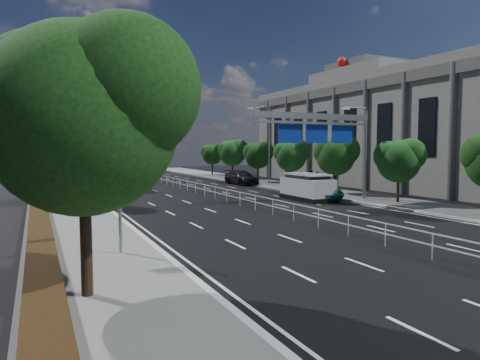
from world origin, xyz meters
TOP-DOWN VIEW (x-y plane):
  - ground at (0.00, 0.00)m, footprint 160.00×160.00m
  - sidewalk_near at (-11.50, 0.00)m, footprint 5.00×140.00m
  - kerb_near at (-9.00, 0.00)m, footprint 0.25×140.00m
  - kerb_far at (9.00, 0.00)m, footprint 0.25×140.00m
  - median_fence at (0.00, 22.50)m, footprint 0.05×85.00m
  - hedge_near at (-13.30, 5.00)m, footprint 1.00×36.00m
  - toilet_sign at (-10.95, 0.00)m, footprint 1.62×0.18m
  - overhead_gantry at (6.74, 10.05)m, footprint 10.24×0.38m
  - streetlight_far at (10.50, 26.00)m, footprint 2.78×2.40m
  - civic_hall at (23.72, 22.00)m, footprint 14.40×36.00m
  - near_tree_big at (-12.13, -4.53)m, footprint 5.72×5.33m
  - near_tree_back at (-11.94, 17.97)m, footprint 4.84×4.51m
  - far_tree_c at (11.24, 6.98)m, footprint 3.52×3.28m
  - far_tree_d at (11.25, 14.48)m, footprint 3.85×3.59m
  - far_tree_e at (11.25, 21.98)m, footprint 3.63×3.38m
  - far_tree_f at (11.24, 29.48)m, footprint 3.52×3.28m
  - far_tree_g at (11.25, 36.98)m, footprint 3.96×3.69m
  - far_tree_h at (11.24, 44.48)m, footprint 3.41×3.18m
  - white_minivan at (-5.07, 26.64)m, footprint 2.45×5.10m
  - red_bus at (-4.36, 49.09)m, footprint 3.54×11.18m
  - near_car_silver at (-5.35, 40.67)m, footprint 2.37×4.73m
  - near_car_dark at (-2.56, 49.58)m, footprint 2.04×4.68m
  - silver_minivan at (6.50, 12.11)m, footprint 2.28×5.22m
  - parked_car_teal at (7.22, 12.00)m, footprint 2.77×5.44m
  - parked_car_dark at (8.28, 28.15)m, footprint 2.55×5.65m
  - pedestrian_a at (13.40, 20.37)m, footprint 0.70×0.63m
  - pedestrian_b at (13.40, 21.43)m, footprint 0.94×0.81m

SIDE VIEW (x-z plane):
  - ground at x=0.00m, z-range 0.00..0.00m
  - sidewalk_near at x=-11.50m, z-range 0.00..0.14m
  - kerb_near at x=-9.00m, z-range -0.01..0.15m
  - kerb_far at x=9.00m, z-range -0.01..0.15m
  - hedge_near at x=-13.30m, z-range 0.14..0.58m
  - median_fence at x=0.00m, z-range 0.01..1.04m
  - parked_car_teal at x=7.22m, z-range 0.00..1.47m
  - near_car_dark at x=-2.56m, z-range 0.00..1.50m
  - near_car_silver at x=-5.35m, z-range 0.00..1.55m
  - parked_car_dark at x=8.28m, z-range 0.00..1.61m
  - pedestrian_a at x=13.40m, z-range 0.14..1.73m
  - pedestrian_b at x=13.40m, z-range 0.14..1.81m
  - silver_minivan at x=6.50m, z-range -0.02..2.14m
  - white_minivan at x=-5.07m, z-range -0.02..2.14m
  - red_bus at x=-4.36m, z-range 0.07..3.36m
  - toilet_sign at x=-10.95m, z-range 0.77..5.11m
  - far_tree_h at x=11.24m, z-range 0.97..5.88m
  - far_tree_c at x=11.24m, z-range 0.95..5.90m
  - far_tree_f at x=11.24m, z-range 0.98..6.00m
  - far_tree_e at x=11.25m, z-range 0.99..6.12m
  - far_tree_d at x=11.25m, z-range 1.02..6.36m
  - far_tree_g at x=11.25m, z-range 1.03..6.48m
  - near_tree_back at x=-11.94m, z-range 1.27..7.96m
  - streetlight_far at x=10.50m, z-range 0.71..9.71m
  - near_tree_big at x=-12.13m, z-range 1.42..9.13m
  - overhead_gantry at x=6.74m, z-range 1.88..9.33m
  - civic_hall at x=23.72m, z-range -0.91..13.44m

